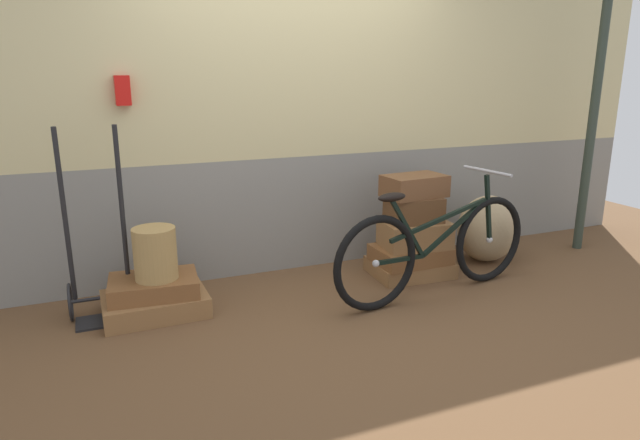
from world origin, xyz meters
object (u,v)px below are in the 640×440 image
object	(u,v)px
suitcase_6	(414,186)
wicker_basket	(155,254)
luggage_trolley	(100,273)
bicycle	(436,248)
suitcase_4	(415,234)
suitcase_3	(410,254)
burlap_sack	(488,229)
suitcase_2	(410,267)
suitcase_5	(414,209)
suitcase_1	(154,286)
suitcase_0	(155,304)

from	to	relation	value
suitcase_6	wicker_basket	distance (m)	2.00
wicker_basket	luggage_trolley	size ratio (longest dim) A/B	0.27
wicker_basket	bicycle	size ratio (longest dim) A/B	0.20
bicycle	luggage_trolley	bearing A→B (deg)	166.82
suitcase_4	wicker_basket	bearing A→B (deg)	-174.51
suitcase_3	burlap_sack	size ratio (longest dim) A/B	1.00
suitcase_3	suitcase_4	world-z (taller)	suitcase_4
luggage_trolley	bicycle	bearing A→B (deg)	-13.18
luggage_trolley	suitcase_3	bearing A→B (deg)	-3.19
luggage_trolley	burlap_sack	distance (m)	3.12
wicker_basket	luggage_trolley	bearing A→B (deg)	162.24
suitcase_2	suitcase_4	xyz separation A→B (m)	(0.01, -0.04, 0.29)
suitcase_5	luggage_trolley	distance (m)	2.33
suitcase_3	suitcase_6	bearing A→B (deg)	45.24
suitcase_2	wicker_basket	size ratio (longest dim) A/B	1.75
wicker_basket	luggage_trolley	xyz separation A→B (m)	(-0.35, 0.11, -0.12)
suitcase_2	suitcase_5	distance (m)	0.49
burlap_sack	suitcase_3	bearing A→B (deg)	-174.78
suitcase_2	burlap_sack	distance (m)	0.82
suitcase_1	suitcase_5	bearing A→B (deg)	3.89
suitcase_0	bicycle	bearing A→B (deg)	-13.79
suitcase_1	suitcase_3	bearing A→B (deg)	3.99
suitcase_6	suitcase_2	bearing A→B (deg)	91.07
suitcase_3	suitcase_4	distance (m)	0.17
bicycle	suitcase_5	bearing A→B (deg)	82.60
wicker_basket	luggage_trolley	distance (m)	0.38
burlap_sack	bicycle	size ratio (longest dim) A/B	0.33
suitcase_0	bicycle	world-z (taller)	bicycle
suitcase_5	wicker_basket	world-z (taller)	suitcase_5
suitcase_2	suitcase_3	size ratio (longest dim) A/B	1.07
suitcase_6	suitcase_4	bearing A→B (deg)	-86.80
suitcase_3	suitcase_4	xyz separation A→B (m)	(0.03, -0.01, 0.17)
suitcase_1	luggage_trolley	bearing A→B (deg)	170.68
suitcase_4	bicycle	size ratio (longest dim) A/B	0.30
suitcase_3	wicker_basket	distance (m)	1.97
suitcase_3	luggage_trolley	bearing A→B (deg)	176.64
suitcase_4	suitcase_5	xyz separation A→B (m)	(-0.02, 0.01, 0.20)
suitcase_5	wicker_basket	distance (m)	1.97
luggage_trolley	bicycle	xyz separation A→B (m)	(2.26, -0.53, 0.05)
suitcase_0	suitcase_1	world-z (taller)	suitcase_1
suitcase_5	wicker_basket	xyz separation A→B (m)	(-1.97, 0.02, -0.12)
burlap_sack	bicycle	world-z (taller)	bicycle
suitcase_1	suitcase_3	size ratio (longest dim) A/B	1.00
luggage_trolley	suitcase_5	bearing A→B (deg)	-3.26
suitcase_4	bicycle	distance (m)	0.40
suitcase_5	bicycle	bearing A→B (deg)	-92.27
suitcase_0	suitcase_1	xyz separation A→B (m)	(0.00, 0.00, 0.13)
suitcase_6	suitcase_0	bearing A→B (deg)	174.73
suitcase_1	burlap_sack	distance (m)	2.79
suitcase_3	suitcase_2	bearing A→B (deg)	59.37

